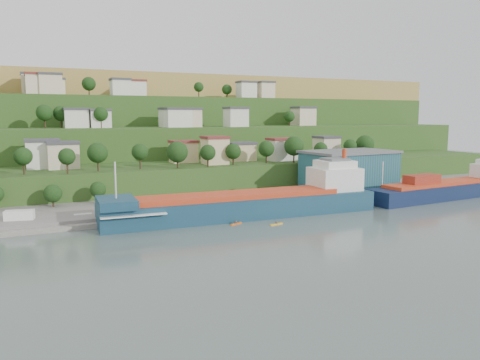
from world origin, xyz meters
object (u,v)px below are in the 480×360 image
cargo_ship_far (449,190)px  kayak_orange (236,223)px  warehouse (349,169)px  caravan (19,217)px  cargo_ship_near (252,205)px

cargo_ship_far → kayak_orange: (-79.08, -5.29, -2.31)m
warehouse → caravan: warehouse is taller
kayak_orange → cargo_ship_near: bearing=19.2°
warehouse → kayak_orange: warehouse is taller
cargo_ship_near → warehouse: 50.51m
caravan → kayak_orange: (48.48, -18.33, -2.46)m
cargo_ship_near → cargo_ship_far: 71.11m
cargo_ship_far → warehouse: size_ratio=1.88×
warehouse → caravan: size_ratio=4.92×
cargo_ship_near → warehouse: cargo_ship_near is taller
cargo_ship_near → kayak_orange: 10.93m
cargo_ship_far → warehouse: (-24.64, 20.72, 5.86)m
cargo_ship_near → cargo_ship_far: bearing=1.2°
warehouse → kayak_orange: 60.89m
cargo_ship_far → caravan: bearing=170.2°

